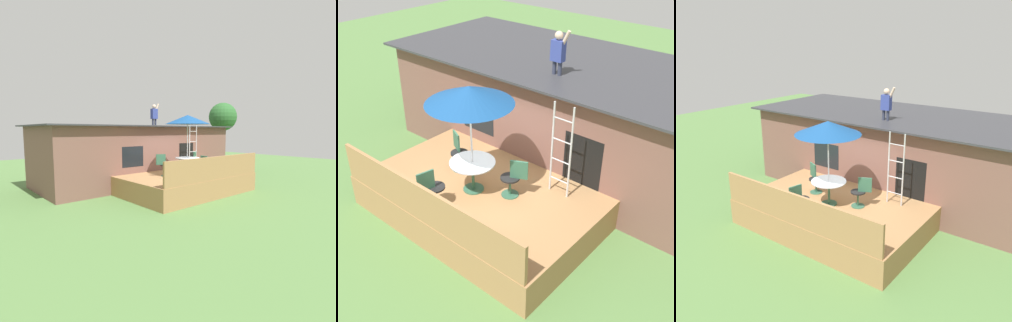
# 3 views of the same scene
# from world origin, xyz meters

# --- Properties ---
(ground_plane) EXTENTS (40.00, 40.00, 0.00)m
(ground_plane) POSITION_xyz_m (0.00, 0.00, 0.00)
(ground_plane) COLOR #567F42
(house) EXTENTS (10.50, 4.50, 2.93)m
(house) POSITION_xyz_m (0.00, 3.60, 1.47)
(house) COLOR brown
(house) RESTS_ON ground
(deck) EXTENTS (5.48, 3.56, 0.80)m
(deck) POSITION_xyz_m (0.00, 0.00, 0.40)
(deck) COLOR #A87A4C
(deck) RESTS_ON ground
(deck_railing) EXTENTS (5.38, 0.08, 0.90)m
(deck_railing) POSITION_xyz_m (0.00, -1.73, 1.25)
(deck_railing) COLOR #A87A4C
(deck_railing) RESTS_ON deck
(patio_table) EXTENTS (1.04, 1.04, 0.74)m
(patio_table) POSITION_xyz_m (-0.07, -0.21, 1.39)
(patio_table) COLOR #33664C
(patio_table) RESTS_ON deck
(patio_umbrella) EXTENTS (1.90, 1.90, 2.54)m
(patio_umbrella) POSITION_xyz_m (-0.07, -0.21, 3.15)
(patio_umbrella) COLOR silver
(patio_umbrella) RESTS_ON deck
(step_ladder) EXTENTS (0.52, 0.04, 2.20)m
(step_ladder) POSITION_xyz_m (1.50, 0.96, 1.90)
(step_ladder) COLOR silver
(step_ladder) RESTS_ON deck
(person_figure) EXTENTS (0.47, 0.20, 1.11)m
(person_figure) POSITION_xyz_m (0.26, 2.46, 3.54)
(person_figure) COLOR #33384C
(person_figure) RESTS_ON house
(patio_chair_left) EXTENTS (0.59, 0.44, 0.92)m
(patio_chair_left) POSITION_xyz_m (-1.00, 0.24, 1.26)
(patio_chair_left) COLOR #33664C
(patio_chair_left) RESTS_ON deck
(patio_chair_right) EXTENTS (0.59, 0.44, 0.92)m
(patio_chair_right) POSITION_xyz_m (0.78, 0.21, 1.26)
(patio_chair_right) COLOR #33664C
(patio_chair_right) RESTS_ON deck
(patio_chair_near) EXTENTS (0.44, 0.62, 0.92)m
(patio_chair_near) POSITION_xyz_m (-0.30, -1.23, 1.26)
(patio_chair_near) COLOR #33664C
(patio_chair_near) RESTS_ON deck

